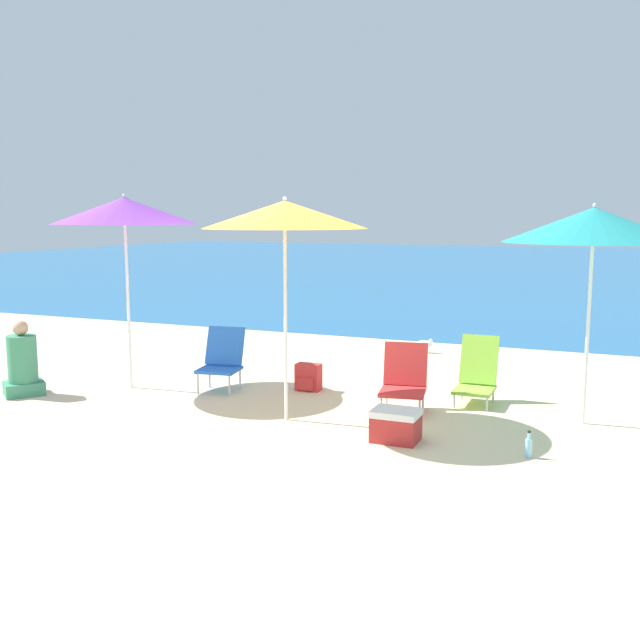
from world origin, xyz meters
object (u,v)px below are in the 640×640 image
Objects in this scene: cooler_box at (396,425)px; beach_umbrella_orange at (285,215)px; beach_umbrella_teal at (594,225)px; beach_chair_red at (404,379)px; backpack_red at (308,377)px; beach_chair_blue at (222,358)px; seagull at (425,344)px; water_bottle at (529,447)px; person_seated_near at (23,365)px; beach_chair_lime at (477,374)px; beach_umbrella_purple at (125,211)px.

beach_umbrella_orange is at bearing 169.29° from cooler_box.
beach_umbrella_teal is at bearing 38.69° from cooler_box.
beach_chair_red reaches higher than backpack_red.
seagull is at bearing 53.55° from beach_chair_blue.
water_bottle is at bearing -28.32° from backpack_red.
beach_chair_red is 2.97× the size of water_bottle.
beach_umbrella_teal reaches higher than seagull.
beach_chair_red is 1.16m from cooler_box.
seagull is (0.71, 2.94, -0.02)m from backpack_red.
water_bottle is at bearing -0.19° from cooler_box.
beach_umbrella_teal is at bearing 48.78° from person_seated_near.
water_bottle is 0.55× the size of cooler_box.
beach_chair_blue is 0.85× the size of person_seated_near.
beach_umbrella_teal is 6.78× the size of backpack_red.
person_seated_near is 5.86m from water_bottle.
beach_chair_blue is at bearing 65.62° from person_seated_near.
backpack_red is at bearing 103.24° from beach_umbrella_orange.
beach_chair_lime is (0.68, 0.63, -0.02)m from beach_chair_red.
water_bottle is at bearing 37.01° from person_seated_near.
water_bottle reaches higher than seagull.
beach_umbrella_teal is 4.49m from beach_chair_blue.
beach_chair_lime is (4.12, 0.96, -1.86)m from beach_umbrella_purple.
cooler_box is at bearing -10.71° from beach_umbrella_orange.
beach_umbrella_purple is at bearing 175.60° from beach_chair_red.
beach_umbrella_teal is at bearing -21.00° from beach_chair_lime.
beach_umbrella_purple is 8.89× the size of seagull.
seagull is at bearing 100.91° from cooler_box.
beach_umbrella_orange reaches higher than seagull.
beach_umbrella_orange reaches higher than beach_chair_lime.
beach_chair_red is 2.19× the size of backpack_red.
beach_umbrella_teal is at bearing -3.60° from backpack_red.
beach_chair_lime is 0.84× the size of person_seated_near.
beach_umbrella_purple is 3.17× the size of beach_chair_lime.
water_bottle is (3.78, -1.12, -0.30)m from beach_chair_blue.
beach_umbrella_orange is 2.57× the size of person_seated_near.
person_seated_near is at bearing -153.64° from backpack_red.
beach_umbrella_purple is 3.13× the size of beach_chair_blue.
person_seated_near is 3.36× the size of seagull.
person_seated_near is at bearing -139.88° from beach_umbrella_purple.
beach_chair_lime is at bearing 13.15° from beach_umbrella_purple.
beach_chair_lime is 1.81m from cooler_box.
beach_chair_red is at bearing -79.54° from seagull.
beach_umbrella_purple is at bearing -174.46° from beach_umbrella_teal.
beach_chair_red is at bearing -9.49° from beach_chair_blue.
beach_umbrella_purple is 3.29× the size of beach_chair_red.
beach_chair_blue is at bearing -177.53° from beach_umbrella_teal.
beach_chair_lime is at bearing -64.27° from seagull.
cooler_box is (-0.44, -1.75, -0.17)m from beach_chair_lime.
person_seated_near is at bearing -175.40° from beach_chair_red.
beach_umbrella_teal is (5.30, 0.51, -0.15)m from beach_umbrella_purple.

